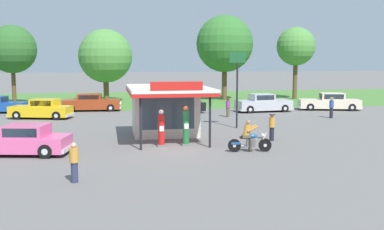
% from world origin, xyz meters
% --- Properties ---
extents(ground_plane, '(300.00, 300.00, 0.00)m').
position_xyz_m(ground_plane, '(0.00, 0.00, 0.00)').
color(ground_plane, slate).
extents(grass_verge_strip, '(120.00, 24.00, 0.01)m').
position_xyz_m(grass_verge_strip, '(0.00, 30.00, 0.00)').
color(grass_verge_strip, '#477A33').
rests_on(grass_verge_strip, ground).
extents(service_station_kiosk, '(4.47, 6.68, 3.45)m').
position_xyz_m(service_station_kiosk, '(0.06, 4.02, 1.75)').
color(service_station_kiosk, beige).
rests_on(service_station_kiosk, ground).
extents(gas_pump_nearside, '(0.44, 0.44, 1.95)m').
position_xyz_m(gas_pump_nearside, '(-0.60, 0.71, 0.89)').
color(gas_pump_nearside, slate).
rests_on(gas_pump_nearside, ground).
extents(gas_pump_offside, '(0.44, 0.44, 2.11)m').
position_xyz_m(gas_pump_offside, '(0.71, 0.71, 0.97)').
color(gas_pump_offside, slate).
rests_on(gas_pump_offside, ground).
extents(motorcycle_with_rider, '(2.17, 0.70, 1.58)m').
position_xyz_m(motorcycle_with_rider, '(3.50, -1.48, 0.65)').
color(motorcycle_with_rider, black).
rests_on(motorcycle_with_rider, ground).
extents(featured_classic_sedan, '(5.23, 2.90, 1.45)m').
position_xyz_m(featured_classic_sedan, '(-7.52, -0.06, 0.66)').
color(featured_classic_sedan, '#E55993').
rests_on(featured_classic_sedan, ground).
extents(parked_car_back_row_centre_right, '(5.10, 2.99, 1.47)m').
position_xyz_m(parked_car_back_row_centre_right, '(2.39, 15.27, 0.66)').
color(parked_car_back_row_centre_right, black).
rests_on(parked_car_back_row_centre_right, ground).
extents(parked_car_back_row_left, '(5.79, 3.13, 1.56)m').
position_xyz_m(parked_car_back_row_left, '(16.50, 15.43, 0.70)').
color(parked_car_back_row_left, beige).
rests_on(parked_car_back_row_left, ground).
extents(parked_car_back_row_right, '(5.27, 2.08, 1.53)m').
position_xyz_m(parked_car_back_row_right, '(-4.77, 18.61, 0.71)').
color(parked_car_back_row_right, '#993819').
rests_on(parked_car_back_row_right, ground).
extents(parked_car_back_row_far_right, '(5.11, 2.25, 1.58)m').
position_xyz_m(parked_car_back_row_far_right, '(10.09, 15.20, 0.72)').
color(parked_car_back_row_far_right, '#B7B7BC').
rests_on(parked_car_back_row_far_right, ground).
extents(parked_car_back_row_far_left, '(5.06, 2.97, 1.51)m').
position_xyz_m(parked_car_back_row_far_left, '(-8.39, 13.87, 0.69)').
color(parked_car_back_row_far_left, gold).
rests_on(parked_car_back_row_far_left, ground).
extents(bystander_chatting_near_pumps, '(0.35, 0.35, 1.61)m').
position_xyz_m(bystander_chatting_near_pumps, '(13.85, 10.00, 0.86)').
color(bystander_chatting_near_pumps, black).
rests_on(bystander_chatting_near_pumps, ground).
extents(bystander_strolling_foreground, '(0.34, 0.34, 1.48)m').
position_xyz_m(bystander_strolling_foreground, '(6.06, 12.09, 0.78)').
color(bystander_strolling_foreground, brown).
rests_on(bystander_strolling_foreground, ground).
extents(bystander_admiring_sedan, '(0.34, 0.34, 1.50)m').
position_xyz_m(bystander_admiring_sedan, '(-4.59, -5.77, 0.78)').
color(bystander_admiring_sedan, '#2D3351').
rests_on(bystander_admiring_sedan, ground).
extents(bystander_leaning_by_kiosk, '(0.34, 0.34, 1.52)m').
position_xyz_m(bystander_leaning_by_kiosk, '(5.71, 1.28, 0.81)').
color(bystander_leaning_by_kiosk, black).
rests_on(bystander_leaning_by_kiosk, ground).
extents(tree_oak_right, '(4.77, 4.77, 7.97)m').
position_xyz_m(tree_oak_right, '(-12.64, 25.11, 5.50)').
color(tree_oak_right, brown).
rests_on(tree_oak_right, ground).
extents(tree_oak_centre, '(5.73, 5.73, 7.82)m').
position_xyz_m(tree_oak_centre, '(-3.46, 27.23, 4.85)').
color(tree_oak_centre, brown).
rests_on(tree_oak_centre, ground).
extents(tree_oak_distant_spare, '(6.40, 6.40, 9.54)m').
position_xyz_m(tree_oak_distant_spare, '(9.71, 27.67, 6.20)').
color(tree_oak_distant_spare, brown).
rests_on(tree_oak_distant_spare, ground).
extents(tree_oak_left, '(4.44, 4.44, 8.31)m').
position_xyz_m(tree_oak_left, '(18.31, 27.23, 5.97)').
color(tree_oak_left, brown).
rests_on(tree_oak_left, ground).
extents(roadside_pole_sign, '(1.10, 0.12, 5.04)m').
position_xyz_m(roadside_pole_sign, '(5.11, 6.27, 3.42)').
color(roadside_pole_sign, black).
rests_on(roadside_pole_sign, ground).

